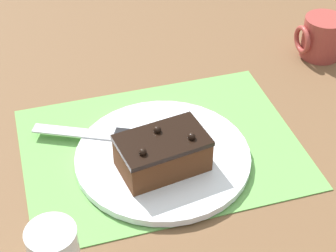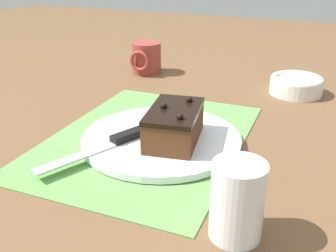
% 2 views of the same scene
% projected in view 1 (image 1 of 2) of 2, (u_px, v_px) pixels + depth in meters
% --- Properties ---
extents(ground_plane, '(3.00, 3.00, 0.00)m').
position_uv_depth(ground_plane, '(161.00, 148.00, 0.95)').
color(ground_plane, brown).
extents(placemat_woven, '(0.46, 0.34, 0.00)m').
position_uv_depth(placemat_woven, '(161.00, 147.00, 0.95)').
color(placemat_woven, '#609E4C').
rests_on(placemat_woven, ground_plane).
extents(cake_plate, '(0.29, 0.29, 0.01)m').
position_uv_depth(cake_plate, '(163.00, 157.00, 0.92)').
color(cake_plate, white).
rests_on(cake_plate, placemat_woven).
extents(chocolate_cake, '(0.15, 0.10, 0.07)m').
position_uv_depth(chocolate_cake, '(162.00, 153.00, 0.87)').
color(chocolate_cake, '#512D19').
rests_on(chocolate_cake, cake_plate).
extents(serving_knife, '(0.20, 0.11, 0.01)m').
position_uv_depth(serving_knife, '(114.00, 135.00, 0.94)').
color(serving_knife, black).
rests_on(serving_knife, cake_plate).
extents(coffee_mug, '(0.09, 0.08, 0.09)m').
position_uv_depth(coffee_mug, '(321.00, 37.00, 1.14)').
color(coffee_mug, '#993833').
rests_on(coffee_mug, ground_plane).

